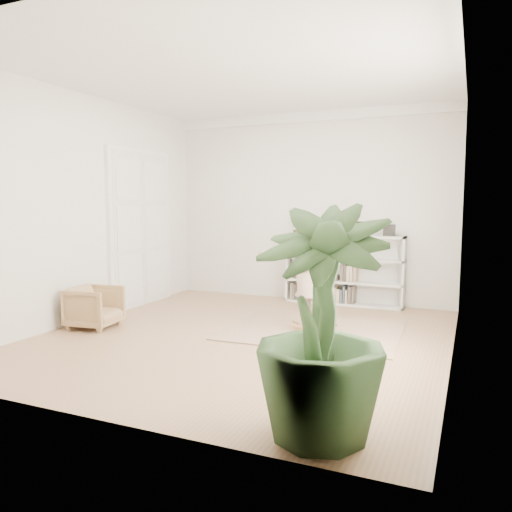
{
  "coord_description": "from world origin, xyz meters",
  "views": [
    {
      "loc": [
        2.92,
        -6.28,
        1.88
      ],
      "look_at": [
        0.01,
        0.4,
        1.11
      ],
      "focal_mm": 35.0,
      "sensor_mm": 36.0,
      "label": 1
    }
  ],
  "objects_px": {
    "armchair": "(94,307)",
    "houseplant": "(321,323)",
    "rocker_board": "(313,327)",
    "person": "(313,277)",
    "bookshelf": "(344,271)"
  },
  "relations": [
    {
      "from": "rocker_board",
      "to": "person",
      "type": "distance_m",
      "value": 0.74
    },
    {
      "from": "armchair",
      "to": "houseplant",
      "type": "xyz_separation_m",
      "value": [
        4.15,
        -2.11,
        0.63
      ]
    },
    {
      "from": "houseplant",
      "to": "bookshelf",
      "type": "bearing_deg",
      "value": 101.66
    },
    {
      "from": "armchair",
      "to": "person",
      "type": "distance_m",
      "value": 3.34
    },
    {
      "from": "bookshelf",
      "to": "houseplant",
      "type": "xyz_separation_m",
      "value": [
        1.11,
        -5.37,
        0.31
      ]
    },
    {
      "from": "rocker_board",
      "to": "houseplant",
      "type": "height_order",
      "value": "houseplant"
    },
    {
      "from": "person",
      "to": "armchair",
      "type": "bearing_deg",
      "value": 17.13
    },
    {
      "from": "bookshelf",
      "to": "rocker_board",
      "type": "bearing_deg",
      "value": -88.16
    },
    {
      "from": "bookshelf",
      "to": "person",
      "type": "bearing_deg",
      "value": -88.16
    },
    {
      "from": "rocker_board",
      "to": "houseplant",
      "type": "relative_size",
      "value": 0.25
    },
    {
      "from": "bookshelf",
      "to": "armchair",
      "type": "distance_m",
      "value": 4.47
    },
    {
      "from": "person",
      "to": "rocker_board",
      "type": "bearing_deg",
      "value": 132.65
    },
    {
      "from": "rocker_board",
      "to": "armchair",
      "type": "bearing_deg",
      "value": -162.87
    },
    {
      "from": "person",
      "to": "houseplant",
      "type": "xyz_separation_m",
      "value": [
        1.04,
        -3.21,
        0.13
      ]
    },
    {
      "from": "armchair",
      "to": "rocker_board",
      "type": "distance_m",
      "value": 3.31
    }
  ]
}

